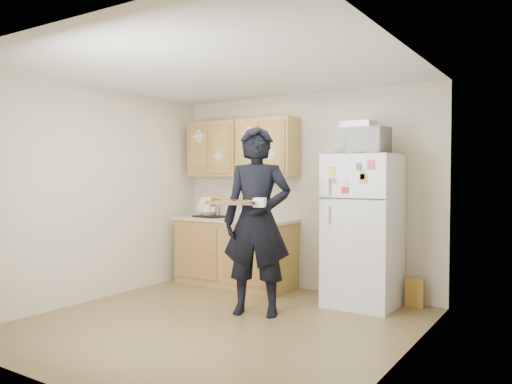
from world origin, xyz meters
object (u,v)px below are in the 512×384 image
(person, at_px, (257,221))
(microwave, at_px, (363,141))
(refrigerator, at_px, (363,230))
(dish_rack, at_px, (210,211))
(baking_tray, at_px, (234,203))

(person, distance_m, microwave, 1.48)
(refrigerator, height_order, dish_rack, refrigerator)
(baking_tray, distance_m, dish_rack, 1.76)
(refrigerator, xyz_separation_m, dish_rack, (-2.16, -0.01, 0.13))
(baking_tray, xyz_separation_m, microwave, (0.92, 1.17, 0.66))
(refrigerator, height_order, person, person)
(baking_tray, relative_size, dish_rack, 1.15)
(person, height_order, dish_rack, person)
(person, bearing_deg, baking_tray, -129.38)
(microwave, bearing_deg, refrigerator, 102.39)
(person, relative_size, baking_tray, 4.10)
(person, distance_m, baking_tray, 0.36)
(refrigerator, relative_size, microwave, 3.19)
(person, height_order, microwave, microwave)
(microwave, relative_size, dish_rack, 1.28)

